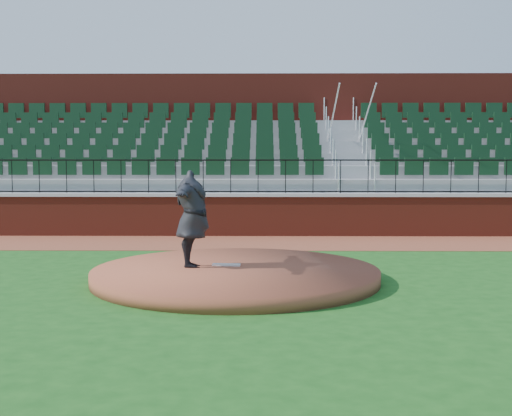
# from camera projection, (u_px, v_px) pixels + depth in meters

# --- Properties ---
(ground) EXTENTS (90.00, 90.00, 0.00)m
(ground) POSITION_uv_depth(u_px,v_px,m) (255.00, 279.00, 13.43)
(ground) COLOR #164C15
(ground) RESTS_ON ground
(warning_track) EXTENTS (34.00, 3.20, 0.01)m
(warning_track) POSITION_uv_depth(u_px,v_px,m) (258.00, 243.00, 18.81)
(warning_track) COLOR brown
(warning_track) RESTS_ON ground
(field_wall) EXTENTS (34.00, 0.35, 1.20)m
(field_wall) POSITION_uv_depth(u_px,v_px,m) (258.00, 216.00, 20.36)
(field_wall) COLOR maroon
(field_wall) RESTS_ON ground
(wall_cap) EXTENTS (34.00, 0.45, 0.10)m
(wall_cap) POSITION_uv_depth(u_px,v_px,m) (258.00, 195.00, 20.30)
(wall_cap) COLOR #B7B7B7
(wall_cap) RESTS_ON field_wall
(wall_railing) EXTENTS (34.00, 0.05, 1.00)m
(wall_railing) POSITION_uv_depth(u_px,v_px,m) (258.00, 177.00, 20.26)
(wall_railing) COLOR black
(wall_railing) RESTS_ON wall_cap
(seating_stands) EXTENTS (34.00, 5.10, 4.60)m
(seating_stands) POSITION_uv_depth(u_px,v_px,m) (259.00, 159.00, 22.93)
(seating_stands) COLOR gray
(seating_stands) RESTS_ON ground
(concourse_wall) EXTENTS (34.00, 0.50, 5.50)m
(concourse_wall) POSITION_uv_depth(u_px,v_px,m) (259.00, 147.00, 25.69)
(concourse_wall) COLOR maroon
(concourse_wall) RESTS_ON ground
(pitchers_mound) EXTENTS (5.63, 5.63, 0.25)m
(pitchers_mound) POSITION_uv_depth(u_px,v_px,m) (236.00, 275.00, 13.19)
(pitchers_mound) COLOR brown
(pitchers_mound) RESTS_ON ground
(pitching_rubber) EXTENTS (0.57, 0.19, 0.04)m
(pitching_rubber) POSITION_uv_depth(u_px,v_px,m) (226.00, 265.00, 13.50)
(pitching_rubber) COLOR silver
(pitching_rubber) RESTS_ON pitchers_mound
(pitcher) EXTENTS (0.65, 2.37, 1.93)m
(pitcher) POSITION_uv_depth(u_px,v_px,m) (192.00, 219.00, 13.27)
(pitcher) COLOR black
(pitcher) RESTS_ON pitchers_mound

